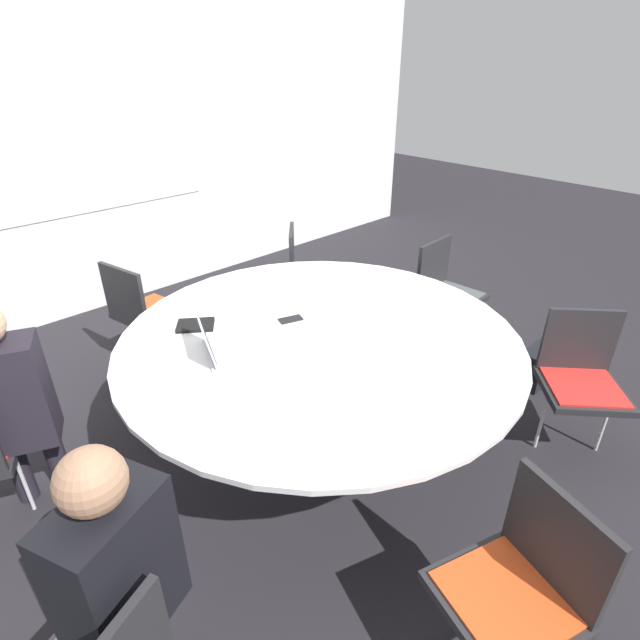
{
  "coord_description": "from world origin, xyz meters",
  "views": [
    {
      "loc": [
        -1.67,
        -1.76,
        2.15
      ],
      "look_at": [
        0.0,
        0.0,
        0.83
      ],
      "focal_mm": 28.0,
      "sensor_mm": 36.0,
      "label": 1
    }
  ],
  "objects_px": {
    "cell_phone": "(291,319)",
    "handbag": "(539,365)",
    "chair_5": "(307,269)",
    "chair_3": "(581,373)",
    "spiral_notebook": "(196,325)",
    "chair_6": "(142,307)",
    "chair_4": "(446,286)",
    "laptop": "(218,346)",
    "person_1": "(115,572)",
    "person_0": "(8,398)",
    "chair_2": "(522,582)"
  },
  "relations": [
    {
      "from": "cell_phone",
      "to": "handbag",
      "type": "height_order",
      "value": "cell_phone"
    },
    {
      "from": "chair_4",
      "to": "laptop",
      "type": "height_order",
      "value": "laptop"
    },
    {
      "from": "chair_2",
      "to": "chair_6",
      "type": "distance_m",
      "value": 2.91
    },
    {
      "from": "chair_3",
      "to": "person_0",
      "type": "distance_m",
      "value": 3.03
    },
    {
      "from": "chair_4",
      "to": "chair_5",
      "type": "height_order",
      "value": "same"
    },
    {
      "from": "chair_3",
      "to": "chair_6",
      "type": "height_order",
      "value": "same"
    },
    {
      "from": "spiral_notebook",
      "to": "cell_phone",
      "type": "bearing_deg",
      "value": -34.88
    },
    {
      "from": "person_1",
      "to": "spiral_notebook",
      "type": "distance_m",
      "value": 1.54
    },
    {
      "from": "person_1",
      "to": "handbag",
      "type": "height_order",
      "value": "person_1"
    },
    {
      "from": "cell_phone",
      "to": "handbag",
      "type": "distance_m",
      "value": 1.9
    },
    {
      "from": "chair_4",
      "to": "cell_phone",
      "type": "relative_size",
      "value": 5.53
    },
    {
      "from": "person_0",
      "to": "cell_phone",
      "type": "distance_m",
      "value": 1.49
    },
    {
      "from": "person_0",
      "to": "person_1",
      "type": "height_order",
      "value": "same"
    },
    {
      "from": "chair_5",
      "to": "cell_phone",
      "type": "distance_m",
      "value": 1.34
    },
    {
      "from": "person_1",
      "to": "laptop",
      "type": "distance_m",
      "value": 1.24
    },
    {
      "from": "cell_phone",
      "to": "chair_3",
      "type": "bearing_deg",
      "value": -51.47
    },
    {
      "from": "spiral_notebook",
      "to": "person_1",
      "type": "bearing_deg",
      "value": -130.44
    },
    {
      "from": "person_1",
      "to": "cell_phone",
      "type": "height_order",
      "value": "person_1"
    },
    {
      "from": "chair_5",
      "to": "spiral_notebook",
      "type": "height_order",
      "value": "chair_5"
    },
    {
      "from": "chair_4",
      "to": "chair_6",
      "type": "bearing_deg",
      "value": -37.72
    },
    {
      "from": "chair_3",
      "to": "chair_4",
      "type": "relative_size",
      "value": 1.0
    },
    {
      "from": "chair_4",
      "to": "handbag",
      "type": "xyz_separation_m",
      "value": [
        0.06,
        -0.81,
        -0.37
      ]
    },
    {
      "from": "cell_phone",
      "to": "handbag",
      "type": "relative_size",
      "value": 0.43
    },
    {
      "from": "chair_3",
      "to": "person_1",
      "type": "distance_m",
      "value": 2.56
    },
    {
      "from": "chair_4",
      "to": "person_0",
      "type": "bearing_deg",
      "value": -12.16
    },
    {
      "from": "chair_5",
      "to": "spiral_notebook",
      "type": "relative_size",
      "value": 3.32
    },
    {
      "from": "chair_5",
      "to": "person_0",
      "type": "xyz_separation_m",
      "value": [
        -2.4,
        -0.55,
        0.19
      ]
    },
    {
      "from": "chair_5",
      "to": "chair_3",
      "type": "bearing_deg",
      "value": 44.55
    },
    {
      "from": "chair_5",
      "to": "laptop",
      "type": "distance_m",
      "value": 1.78
    },
    {
      "from": "cell_phone",
      "to": "person_1",
      "type": "bearing_deg",
      "value": -149.67
    },
    {
      "from": "chair_5",
      "to": "chair_6",
      "type": "xyz_separation_m",
      "value": [
        -1.35,
        0.29,
        0.0
      ]
    },
    {
      "from": "chair_2",
      "to": "laptop",
      "type": "distance_m",
      "value": 1.7
    },
    {
      "from": "chair_4",
      "to": "spiral_notebook",
      "type": "xyz_separation_m",
      "value": [
        -1.96,
        0.42,
        0.23
      ]
    },
    {
      "from": "chair_6",
      "to": "person_1",
      "type": "distance_m",
      "value": 2.32
    },
    {
      "from": "person_1",
      "to": "chair_4",
      "type": "bearing_deg",
      "value": -8.71
    },
    {
      "from": "chair_6",
      "to": "laptop",
      "type": "relative_size",
      "value": 2.19
    },
    {
      "from": "chair_2",
      "to": "chair_4",
      "type": "distance_m",
      "value": 2.49
    },
    {
      "from": "chair_6",
      "to": "spiral_notebook",
      "type": "xyz_separation_m",
      "value": [
        -0.06,
        -0.88,
        0.23
      ]
    },
    {
      "from": "person_1",
      "to": "laptop",
      "type": "bearing_deg",
      "value": 18.54
    },
    {
      "from": "chair_5",
      "to": "laptop",
      "type": "relative_size",
      "value": 2.19
    },
    {
      "from": "chair_6",
      "to": "cell_phone",
      "type": "height_order",
      "value": "chair_6"
    },
    {
      "from": "person_1",
      "to": "cell_phone",
      "type": "relative_size",
      "value": 7.79
    },
    {
      "from": "spiral_notebook",
      "to": "handbag",
      "type": "height_order",
      "value": "spiral_notebook"
    },
    {
      "from": "person_1",
      "to": "spiral_notebook",
      "type": "xyz_separation_m",
      "value": [
        1.0,
        1.17,
        0.04
      ]
    },
    {
      "from": "chair_6",
      "to": "person_0",
      "type": "bearing_deg",
      "value": -63.85
    },
    {
      "from": "person_0",
      "to": "spiral_notebook",
      "type": "xyz_separation_m",
      "value": [
        0.99,
        -0.05,
        0.04
      ]
    },
    {
      "from": "person_0",
      "to": "laptop",
      "type": "bearing_deg",
      "value": -0.86
    },
    {
      "from": "chair_4",
      "to": "person_1",
      "type": "bearing_deg",
      "value": 11.05
    },
    {
      "from": "chair_6",
      "to": "laptop",
      "type": "height_order",
      "value": "laptop"
    },
    {
      "from": "chair_3",
      "to": "spiral_notebook",
      "type": "distance_m",
      "value": 2.25
    }
  ]
}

